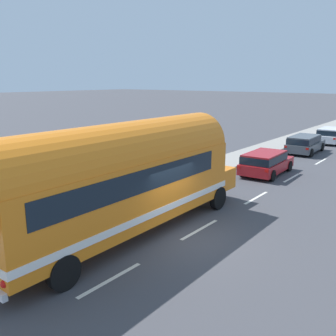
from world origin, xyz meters
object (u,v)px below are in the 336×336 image
car_lead (265,162)px  car_second (305,143)px  car_third (331,135)px  painted_bus (114,177)px

car_lead → car_second: 8.19m
car_third → car_second: bearing=-92.8°
car_lead → car_third: bearing=90.4°
car_second → painted_bus: bearing=-89.6°
car_lead → car_third: 14.21m
painted_bus → car_third: size_ratio=2.93×
car_lead → car_second: size_ratio=0.98×
painted_bus → car_second: (-0.14, 20.28, -1.51)m
car_lead → car_second: (-0.39, 8.18, 0.00)m
painted_bus → car_second: 20.34m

